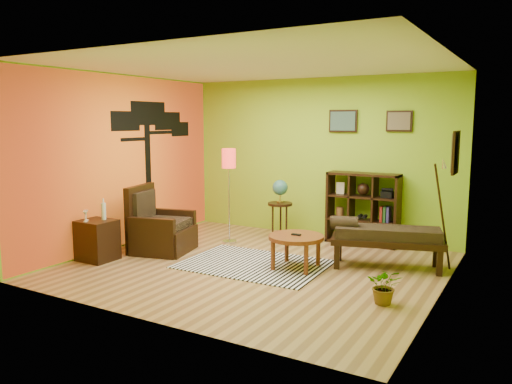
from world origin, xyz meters
The scene contains 11 objects.
ground centered at (0.00, 0.00, 0.00)m, with size 5.00×5.00×0.00m, color #AC8250.
room_shell centered at (-0.09, 0.01, 1.80)m, with size 5.04×4.54×2.82m.
zebra_rug centered at (-0.06, 0.06, 0.01)m, with size 2.02×1.46×0.01m, color white.
coffee_table centered at (0.54, 0.20, 0.41)m, with size 0.77×0.77×0.50m.
armchair centered at (-1.75, -0.03, 0.32)m, with size 1.03×1.03×1.05m.
side_cabinet centered at (-2.20, -0.89, 0.31)m, with size 0.51×0.46×0.92m.
floor_lamp centered at (-1.09, 1.00, 1.29)m, with size 0.24×0.24×1.60m.
globe_table centered at (-0.47, 1.67, 0.79)m, with size 0.43×0.43×1.04m.
cube_shelf centered at (0.91, 2.03, 0.60)m, with size 1.20×0.35×1.20m.
bench centered at (1.60, 0.85, 0.46)m, with size 1.63×0.96×0.71m.
potted_plant centered at (2.00, -0.54, 0.17)m, with size 0.38×0.43×0.33m, color #26661E.
Camera 1 is at (3.44, -5.97, 2.06)m, focal length 35.00 mm.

